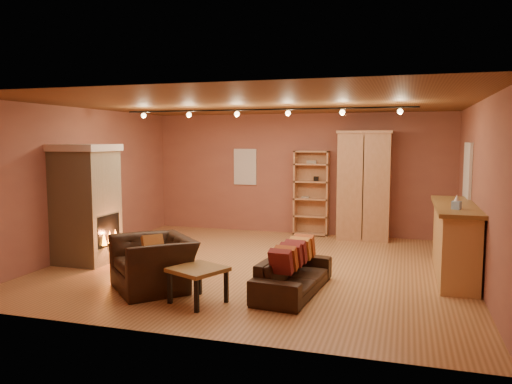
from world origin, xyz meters
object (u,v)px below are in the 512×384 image
(armoire, at_px, (364,185))
(coffee_table, at_px, (198,273))
(loveseat, at_px, (293,267))
(bar_counter, at_px, (455,240))
(bookcase, at_px, (312,192))
(armchair, at_px, (153,255))
(fireplace, at_px, (86,204))

(armoire, relative_size, coffee_table, 2.81)
(coffee_table, bearing_deg, loveseat, 36.63)
(armoire, xyz_separation_m, coffee_table, (-1.77, -5.07, -0.79))
(armoire, height_order, coffee_table, armoire)
(bar_counter, distance_m, loveseat, 2.79)
(bookcase, distance_m, armchair, 5.12)
(armoire, height_order, bar_counter, armoire)
(bookcase, xyz_separation_m, armchair, (-1.45, -4.89, -0.47))
(armoire, relative_size, loveseat, 1.30)
(fireplace, height_order, bar_counter, fireplace)
(armoire, distance_m, coffee_table, 5.43)
(armoire, bearing_deg, armchair, -119.45)
(bookcase, height_order, bar_counter, bookcase)
(bookcase, height_order, armchair, bookcase)
(fireplace, height_order, loveseat, fireplace)
(bookcase, bearing_deg, loveseat, -82.81)
(fireplace, distance_m, bar_counter, 6.32)
(bookcase, relative_size, armoire, 0.82)
(armchair, height_order, coffee_table, armchair)
(fireplace, bearing_deg, coffee_table, -28.49)
(armchair, bearing_deg, fireplace, -165.85)
(fireplace, bearing_deg, bookcase, 47.89)
(bar_counter, bearing_deg, armoire, 121.93)
(armoire, xyz_separation_m, bar_counter, (1.66, -2.66, -0.61))
(coffee_table, bearing_deg, armoire, 70.80)
(loveseat, bearing_deg, coffee_table, 132.04)
(armoire, distance_m, bar_counter, 3.19)
(loveseat, relative_size, armchair, 1.33)
(fireplace, xyz_separation_m, armchair, (1.94, -1.14, -0.54))
(armchair, distance_m, coffee_table, 0.97)
(bar_counter, bearing_deg, loveseat, -145.52)
(fireplace, relative_size, bookcase, 1.09)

